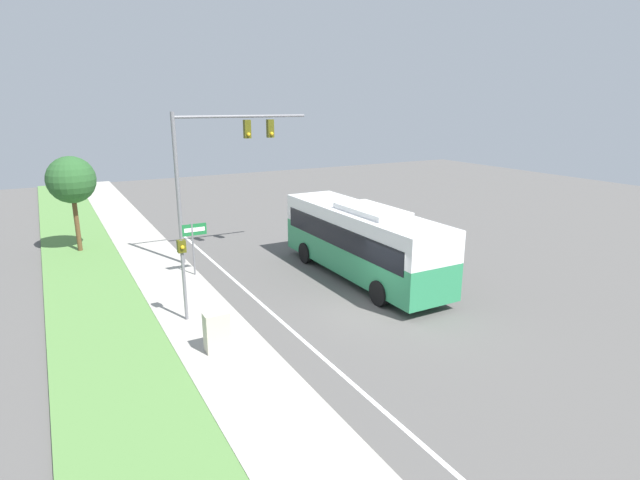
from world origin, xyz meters
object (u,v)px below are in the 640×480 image
Objects in this scene: bus at (361,238)px; pedestrian_signal at (183,267)px; utility_cabinet at (217,332)px; signal_gantry at (216,156)px; street_sign at (194,239)px.

bus is 8.34m from pedestrian_signal.
pedestrian_signal is (-8.27, -1.02, 0.25)m from bus.
bus reaches higher than utility_cabinet.
signal_gantry is (-4.71, 5.77, 3.39)m from bus.
pedestrian_signal is at bearing -172.98° from bus.
signal_gantry reaches higher than bus.
signal_gantry reaches higher than street_sign.
street_sign is at bearing 70.62° from pedestrian_signal.
street_sign is 2.01× the size of utility_cabinet.
bus is at bearing -50.78° from signal_gantry.
pedestrian_signal is 2.45× the size of utility_cabinet.
pedestrian_signal is (-3.56, -6.79, -3.14)m from signal_gantry.
bus is 1.38× the size of signal_gantry.
bus is at bearing 25.77° from utility_cabinet.
pedestrian_signal reaches higher than street_sign.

